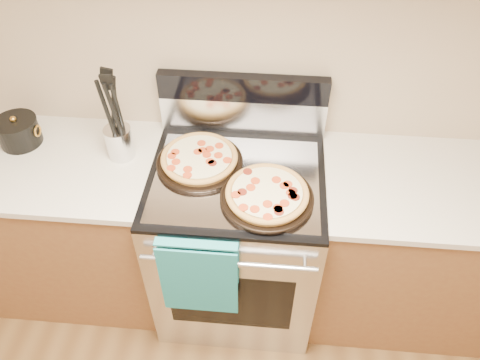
# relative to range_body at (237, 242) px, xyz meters

# --- Properties ---
(wall_back) EXTENTS (4.00, 0.00, 4.00)m
(wall_back) POSITION_rel_range_body_xyz_m (0.00, 0.35, 0.90)
(wall_back) COLOR tan
(wall_back) RESTS_ON ground
(range_body) EXTENTS (0.76, 0.68, 0.90)m
(range_body) POSITION_rel_range_body_xyz_m (0.00, 0.00, 0.00)
(range_body) COLOR #B7B7BC
(range_body) RESTS_ON ground
(oven_window) EXTENTS (0.56, 0.01, 0.40)m
(oven_window) POSITION_rel_range_body_xyz_m (0.00, -0.34, 0.00)
(oven_window) COLOR black
(oven_window) RESTS_ON range_body
(cooktop) EXTENTS (0.76, 0.68, 0.02)m
(cooktop) POSITION_rel_range_body_xyz_m (0.00, 0.00, 0.46)
(cooktop) COLOR black
(cooktop) RESTS_ON range_body
(backsplash_lower) EXTENTS (0.76, 0.06, 0.18)m
(backsplash_lower) POSITION_rel_range_body_xyz_m (0.00, 0.31, 0.56)
(backsplash_lower) COLOR silver
(backsplash_lower) RESTS_ON cooktop
(backsplash_upper) EXTENTS (0.76, 0.06, 0.12)m
(backsplash_upper) POSITION_rel_range_body_xyz_m (0.00, 0.31, 0.71)
(backsplash_upper) COLOR black
(backsplash_upper) RESTS_ON backsplash_lower
(oven_handle) EXTENTS (0.70, 0.03, 0.03)m
(oven_handle) POSITION_rel_range_body_xyz_m (0.00, -0.38, 0.35)
(oven_handle) COLOR silver
(oven_handle) RESTS_ON range_body
(dish_towel) EXTENTS (0.32, 0.05, 0.42)m
(dish_towel) POSITION_rel_range_body_xyz_m (-0.12, -0.38, 0.25)
(dish_towel) COLOR #1B668A
(dish_towel) RESTS_ON oven_handle
(foil_sheet) EXTENTS (0.70, 0.55, 0.01)m
(foil_sheet) POSITION_rel_range_body_xyz_m (0.00, -0.03, 0.47)
(foil_sheet) COLOR gray
(foil_sheet) RESTS_ON cooktop
(cabinet_left) EXTENTS (1.00, 0.62, 0.88)m
(cabinet_left) POSITION_rel_range_body_xyz_m (-0.88, 0.03, -0.01)
(cabinet_left) COLOR brown
(cabinet_left) RESTS_ON ground
(countertop_left) EXTENTS (1.02, 0.64, 0.03)m
(countertop_left) POSITION_rel_range_body_xyz_m (-0.88, 0.03, 0.45)
(countertop_left) COLOR beige
(countertop_left) RESTS_ON cabinet_left
(cabinet_right) EXTENTS (1.00, 0.62, 0.88)m
(cabinet_right) POSITION_rel_range_body_xyz_m (0.88, 0.03, -0.01)
(cabinet_right) COLOR brown
(cabinet_right) RESTS_ON ground
(countertop_right) EXTENTS (1.02, 0.64, 0.03)m
(countertop_right) POSITION_rel_range_body_xyz_m (0.88, 0.03, 0.45)
(countertop_right) COLOR beige
(countertop_right) RESTS_ON cabinet_right
(pepperoni_pizza_back) EXTENTS (0.47, 0.47, 0.05)m
(pepperoni_pizza_back) POSITION_rel_range_body_xyz_m (-0.17, 0.05, 0.50)
(pepperoni_pizza_back) COLOR #A86B33
(pepperoni_pizza_back) RESTS_ON foil_sheet
(pepperoni_pizza_front) EXTENTS (0.39, 0.39, 0.05)m
(pepperoni_pizza_front) POSITION_rel_range_body_xyz_m (0.14, -0.13, 0.50)
(pepperoni_pizza_front) COLOR #A86B33
(pepperoni_pizza_front) RESTS_ON foil_sheet
(utensil_crock) EXTENTS (0.16, 0.16, 0.15)m
(utensil_crock) POSITION_rel_range_body_xyz_m (-0.53, 0.10, 0.53)
(utensil_crock) COLOR silver
(utensil_crock) RESTS_ON countertop_left
(saucepan) EXTENTS (0.20, 0.20, 0.11)m
(saucepan) POSITION_rel_range_body_xyz_m (-1.02, 0.14, 0.52)
(saucepan) COLOR black
(saucepan) RESTS_ON countertop_left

